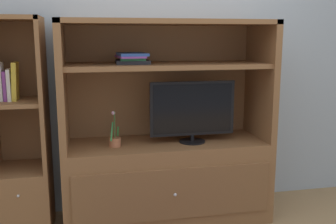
{
  "coord_description": "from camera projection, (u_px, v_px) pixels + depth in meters",
  "views": [
    {
      "loc": [
        -0.62,
        -2.55,
        1.48
      ],
      "look_at": [
        0.0,
        0.35,
        0.9
      ],
      "focal_mm": 41.82,
      "sensor_mm": 36.0,
      "label": 1
    }
  ],
  "objects": [
    {
      "name": "tv_monitor",
      "position": [
        193.0,
        111.0,
        3.05
      ],
      "size": [
        0.68,
        0.21,
        0.48
      ],
      "color": "black",
      "rests_on": "media_console"
    },
    {
      "name": "bookshelf_tall",
      "position": [
        22.0,
        163.0,
        2.92
      ],
      "size": [
        0.41,
        0.47,
        1.61
      ],
      "color": "brown",
      "rests_on": "ground_plane"
    },
    {
      "name": "media_console",
      "position": [
        167.0,
        159.0,
        3.15
      ],
      "size": [
        1.62,
        0.6,
        1.6
      ],
      "color": "brown",
      "rests_on": "ground_plane"
    },
    {
      "name": "potted_plant",
      "position": [
        115.0,
        140.0,
        2.98
      ],
      "size": [
        0.09,
        0.11,
        0.27
      ],
      "color": "#B26642",
      "rests_on": "media_console"
    },
    {
      "name": "magazine_stack",
      "position": [
        132.0,
        58.0,
        2.94
      ],
      "size": [
        0.26,
        0.33,
        0.08
      ],
      "color": "black",
      "rests_on": "media_console"
    },
    {
      "name": "painted_rear_wall",
      "position": [
        158.0,
        45.0,
        3.31
      ],
      "size": [
        6.0,
        0.1,
        2.8
      ],
      "primitive_type": "cube",
      "color": "#9EA8B2",
      "rests_on": "ground_plane"
    },
    {
      "name": "upright_book_row",
      "position": [
        6.0,
        83.0,
        2.78
      ],
      "size": [
        0.17,
        0.16,
        0.27
      ],
      "color": "gold",
      "rests_on": "bookshelf_tall"
    }
  ]
}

